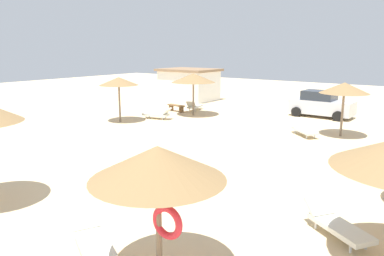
{
  "coord_description": "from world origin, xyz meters",
  "views": [
    {
      "loc": [
        9.04,
        -9.24,
        4.47
      ],
      "look_at": [
        0.0,
        3.0,
        1.2
      ],
      "focal_mm": 34.91,
      "sensor_mm": 36.0,
      "label": 1
    }
  ],
  "objects": [
    {
      "name": "ground_plane",
      "position": [
        0.0,
        0.0,
        0.0
      ],
      "size": [
        80.0,
        80.0,
        0.0
      ],
      "primitive_type": "plane",
      "color": "beige"
    },
    {
      "name": "parasol_0",
      "position": [
        4.06,
        10.45,
        2.49
      ],
      "size": [
        2.44,
        2.44,
        2.78
      ],
      "color": "#75604C",
      "rests_on": "ground"
    },
    {
      "name": "parasol_1",
      "position": [
        -8.06,
        6.4,
        2.48
      ],
      "size": [
        2.39,
        2.39,
        2.74
      ],
      "color": "#75604C",
      "rests_on": "ground"
    },
    {
      "name": "parasol_5",
      "position": [
        4.53,
        -4.22,
        2.33
      ],
      "size": [
        2.63,
        2.63,
        2.69
      ],
      "color": "#75604C",
      "rests_on": "ground"
    },
    {
      "name": "parasol_6",
      "position": [
        -5.7,
        10.86,
        2.52
      ],
      "size": [
        2.93,
        2.93,
        2.82
      ],
      "color": "#75604C",
      "rests_on": "ground"
    },
    {
      "name": "lounger_0",
      "position": [
        2.45,
        9.46,
        0.32
      ],
      "size": [
        1.82,
        1.69,
        0.79
      ],
      "color": "silver",
      "rests_on": "ground"
    },
    {
      "name": "lounger_1",
      "position": [
        -6.74,
        8.41,
        0.32
      ],
      "size": [
        1.97,
        1.08,
        0.77
      ],
      "color": "silver",
      "rests_on": "ground"
    },
    {
      "name": "lounger_3",
      "position": [
        6.9,
        -0.47,
        0.32
      ],
      "size": [
        1.93,
        1.58,
        0.71
      ],
      "color": "silver",
      "rests_on": "ground"
    },
    {
      "name": "lounger_5",
      "position": [
        2.71,
        -4.43,
        0.31
      ],
      "size": [
        2.0,
        1.43,
        0.62
      ],
      "color": "silver",
      "rests_on": "ground"
    },
    {
      "name": "lounger_6",
      "position": [
        -6.82,
        12.55,
        0.32
      ],
      "size": [
        1.07,
        1.97,
        0.77
      ],
      "color": "silver",
      "rests_on": "ground"
    },
    {
      "name": "bench_0",
      "position": [
        -7.59,
        11.36,
        0.35
      ],
      "size": [
        1.55,
        0.65,
        0.49
      ],
      "color": "brown",
      "rests_on": "ground"
    },
    {
      "name": "parked_car",
      "position": [
        1.42,
        15.4,
        0.82
      ],
      "size": [
        4.04,
        2.07,
        1.72
      ],
      "color": "silver",
      "rests_on": "ground"
    },
    {
      "name": "beach_cabana",
      "position": [
        -10.5,
        16.77,
        1.38
      ],
      "size": [
        4.78,
        3.76,
        2.72
      ],
      "color": "white",
      "rests_on": "ground"
    }
  ]
}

